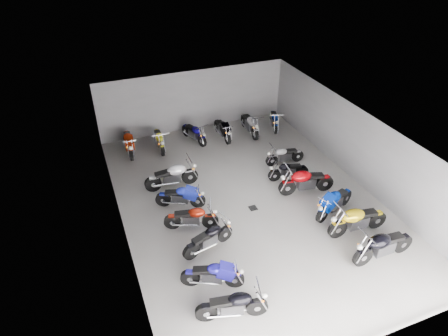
{
  "coord_description": "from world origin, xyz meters",
  "views": [
    {
      "loc": [
        -5.64,
        -11.67,
        10.07
      ],
      "look_at": [
        -0.57,
        1.23,
        1.0
      ],
      "focal_mm": 32.0,
      "sensor_mm": 36.0,
      "label": 1
    }
  ],
  "objects_px": {
    "drain_grate": "(253,208)",
    "motorcycle_back_c": "(194,133)",
    "motorcycle_left_a": "(233,305)",
    "motorcycle_right_b": "(357,220)",
    "motorcycle_left_b": "(213,275)",
    "motorcycle_left_d": "(192,218)",
    "motorcycle_right_c": "(334,202)",
    "motorcycle_back_e": "(250,124)",
    "motorcycle_left_c": "(209,238)",
    "motorcycle_right_a": "(383,246)",
    "motorcycle_left_e": "(181,197)",
    "motorcycle_right_e": "(288,170)",
    "motorcycle_left_f": "(172,176)",
    "motorcycle_right_f": "(284,155)",
    "motorcycle_back_d": "(223,129)",
    "motorcycle_back_b": "(159,140)",
    "motorcycle_right_d": "(306,181)",
    "motorcycle_back_a": "(129,142)",
    "motorcycle_back_f": "(274,120)"
  },
  "relations": [
    {
      "from": "drain_grate",
      "to": "motorcycle_back_c",
      "type": "distance_m",
      "value": 6.1
    },
    {
      "from": "motorcycle_left_a",
      "to": "motorcycle_right_b",
      "type": "relative_size",
      "value": 0.88
    },
    {
      "from": "motorcycle_left_b",
      "to": "motorcycle_left_d",
      "type": "bearing_deg",
      "value": -160.12
    },
    {
      "from": "motorcycle_right_c",
      "to": "motorcycle_back_e",
      "type": "relative_size",
      "value": 0.94
    },
    {
      "from": "motorcycle_left_c",
      "to": "motorcycle_right_a",
      "type": "relative_size",
      "value": 0.83
    },
    {
      "from": "motorcycle_left_c",
      "to": "motorcycle_right_c",
      "type": "bearing_deg",
      "value": 74.71
    },
    {
      "from": "motorcycle_left_e",
      "to": "motorcycle_right_e",
      "type": "distance_m",
      "value": 4.9
    },
    {
      "from": "motorcycle_left_f",
      "to": "motorcycle_back_c",
      "type": "bearing_deg",
      "value": 150.04
    },
    {
      "from": "drain_grate",
      "to": "motorcycle_back_e",
      "type": "bearing_deg",
      "value": 66.7
    },
    {
      "from": "motorcycle_right_f",
      "to": "motorcycle_back_e",
      "type": "xyz_separation_m",
      "value": [
        -0.24,
        3.33,
        0.08
      ]
    },
    {
      "from": "motorcycle_back_c",
      "to": "motorcycle_back_d",
      "type": "relative_size",
      "value": 0.95
    },
    {
      "from": "motorcycle_right_b",
      "to": "motorcycle_right_f",
      "type": "distance_m",
      "value": 5.15
    },
    {
      "from": "motorcycle_left_f",
      "to": "motorcycle_back_b",
      "type": "relative_size",
      "value": 1.11
    },
    {
      "from": "motorcycle_right_a",
      "to": "motorcycle_right_d",
      "type": "relative_size",
      "value": 1.01
    },
    {
      "from": "motorcycle_back_a",
      "to": "motorcycle_back_f",
      "type": "height_order",
      "value": "motorcycle_back_a"
    },
    {
      "from": "motorcycle_right_a",
      "to": "motorcycle_back_a",
      "type": "bearing_deg",
      "value": 32.22
    },
    {
      "from": "motorcycle_right_a",
      "to": "motorcycle_right_e",
      "type": "height_order",
      "value": "motorcycle_right_a"
    },
    {
      "from": "motorcycle_back_a",
      "to": "motorcycle_back_d",
      "type": "bearing_deg",
      "value": -179.99
    },
    {
      "from": "motorcycle_back_b",
      "to": "motorcycle_left_a",
      "type": "bearing_deg",
      "value": 91.46
    },
    {
      "from": "motorcycle_left_a",
      "to": "motorcycle_back_a",
      "type": "height_order",
      "value": "motorcycle_back_a"
    },
    {
      "from": "motorcycle_left_c",
      "to": "motorcycle_left_d",
      "type": "xyz_separation_m",
      "value": [
        -0.21,
        1.27,
        -0.0
      ]
    },
    {
      "from": "motorcycle_right_e",
      "to": "motorcycle_back_b",
      "type": "relative_size",
      "value": 0.89
    },
    {
      "from": "motorcycle_right_a",
      "to": "motorcycle_right_f",
      "type": "relative_size",
      "value": 1.27
    },
    {
      "from": "motorcycle_right_b",
      "to": "drain_grate",
      "type": "bearing_deg",
      "value": 50.5
    },
    {
      "from": "motorcycle_back_a",
      "to": "motorcycle_back_c",
      "type": "distance_m",
      "value": 3.29
    },
    {
      "from": "motorcycle_back_c",
      "to": "motorcycle_right_d",
      "type": "bearing_deg",
      "value": 99.64
    },
    {
      "from": "motorcycle_left_b",
      "to": "motorcycle_back_e",
      "type": "distance_m",
      "value": 10.36
    },
    {
      "from": "motorcycle_left_f",
      "to": "motorcycle_back_a",
      "type": "bearing_deg",
      "value": -160.46
    },
    {
      "from": "motorcycle_left_f",
      "to": "motorcycle_back_d",
      "type": "relative_size",
      "value": 1.11
    },
    {
      "from": "motorcycle_right_a",
      "to": "motorcycle_back_b",
      "type": "relative_size",
      "value": 1.16
    },
    {
      "from": "motorcycle_right_a",
      "to": "motorcycle_right_d",
      "type": "distance_m",
      "value": 4.24
    },
    {
      "from": "motorcycle_back_e",
      "to": "drain_grate",
      "type": "bearing_deg",
      "value": 70.13
    },
    {
      "from": "motorcycle_left_c",
      "to": "motorcycle_right_d",
      "type": "height_order",
      "value": "motorcycle_right_d"
    },
    {
      "from": "motorcycle_left_c",
      "to": "motorcycle_left_d",
      "type": "height_order",
      "value": "motorcycle_left_c"
    },
    {
      "from": "motorcycle_right_f",
      "to": "motorcycle_back_d",
      "type": "bearing_deg",
      "value": 30.79
    },
    {
      "from": "drain_grate",
      "to": "motorcycle_left_b",
      "type": "bearing_deg",
      "value": -132.54
    },
    {
      "from": "drain_grate",
      "to": "motorcycle_right_b",
      "type": "distance_m",
      "value": 3.98
    },
    {
      "from": "motorcycle_back_e",
      "to": "motorcycle_right_a",
      "type": "bearing_deg",
      "value": 95.69
    },
    {
      "from": "motorcycle_right_d",
      "to": "motorcycle_back_b",
      "type": "bearing_deg",
      "value": 48.96
    },
    {
      "from": "motorcycle_left_a",
      "to": "motorcycle_right_f",
      "type": "relative_size",
      "value": 1.11
    },
    {
      "from": "motorcycle_left_a",
      "to": "motorcycle_left_b",
      "type": "bearing_deg",
      "value": -159.99
    },
    {
      "from": "motorcycle_right_c",
      "to": "motorcycle_back_e",
      "type": "distance_m",
      "value": 7.23
    },
    {
      "from": "motorcycle_right_f",
      "to": "motorcycle_left_e",
      "type": "bearing_deg",
      "value": 107.18
    },
    {
      "from": "motorcycle_back_e",
      "to": "motorcycle_back_a",
      "type": "bearing_deg",
      "value": 0.18
    },
    {
      "from": "motorcycle_left_f",
      "to": "motorcycle_right_a",
      "type": "height_order",
      "value": "motorcycle_right_a"
    },
    {
      "from": "motorcycle_left_d",
      "to": "motorcycle_back_a",
      "type": "relative_size",
      "value": 0.86
    },
    {
      "from": "motorcycle_back_a",
      "to": "drain_grate",
      "type": "bearing_deg",
      "value": 125.14
    },
    {
      "from": "motorcycle_left_e",
      "to": "motorcycle_right_c",
      "type": "distance_m",
      "value": 5.99
    },
    {
      "from": "motorcycle_left_f",
      "to": "motorcycle_right_e",
      "type": "relative_size",
      "value": 1.25
    },
    {
      "from": "drain_grate",
      "to": "motorcycle_right_b",
      "type": "relative_size",
      "value": 0.13
    }
  ]
}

